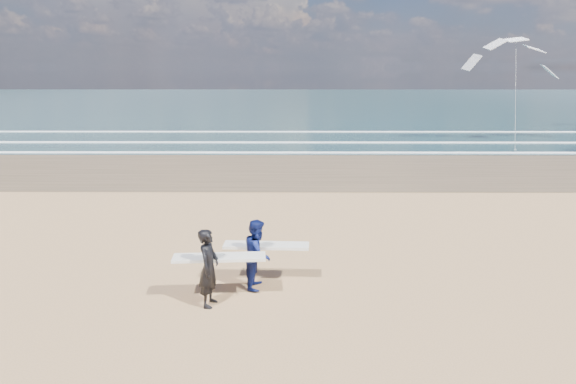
{
  "coord_description": "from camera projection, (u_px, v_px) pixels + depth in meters",
  "views": [
    {
      "loc": [
        1.73,
        -10.35,
        5.46
      ],
      "look_at": [
        1.63,
        6.0,
        1.48
      ],
      "focal_mm": 32.0,
      "sensor_mm": 36.0,
      "label": 1
    }
  ],
  "objects": [
    {
      "name": "surfer_near",
      "position": [
        210.0,
        266.0,
        11.93
      ],
      "size": [
        2.23,
        1.06,
        1.87
      ],
      "color": "black",
      "rests_on": "ground"
    },
    {
      "name": "foam_breakers",
      "position": [
        534.0,
        141.0,
        38.52
      ],
      "size": [
        220.0,
        11.7,
        0.05
      ],
      "color": "white",
      "rests_on": "ground"
    },
    {
      "name": "surfer_far",
      "position": [
        258.0,
        253.0,
        12.93
      ],
      "size": [
        2.22,
        1.13,
        1.78
      ],
      "color": "#0E1851",
      "rests_on": "ground"
    },
    {
      "name": "kite_1",
      "position": [
        516.0,
        72.0,
        36.14
      ],
      "size": [
        6.82,
        4.85,
        8.73
      ],
      "color": "slate",
      "rests_on": "ground"
    },
    {
      "name": "ocean",
      "position": [
        406.0,
        103.0,
        81.19
      ],
      "size": [
        220.0,
        100.0,
        0.02
      ],
      "primitive_type": "cube",
      "color": "#1B383B",
      "rests_on": "ground"
    }
  ]
}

